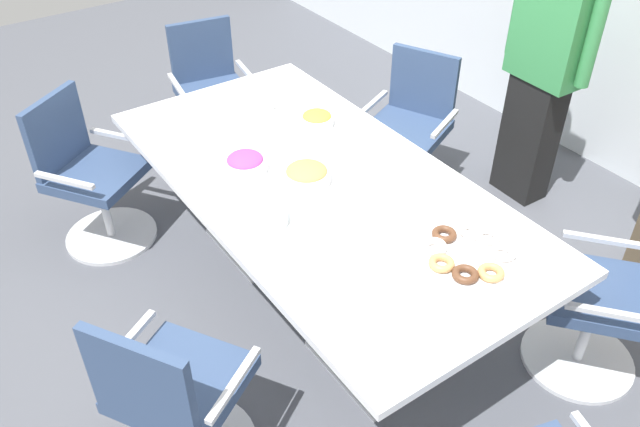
% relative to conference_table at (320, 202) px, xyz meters
% --- Properties ---
extents(ground_plane, '(10.00, 10.00, 0.01)m').
position_rel_conference_table_xyz_m(ground_plane, '(0.00, 0.00, -0.63)').
color(ground_plane, '#4C4F56').
extents(conference_table, '(2.40, 1.20, 0.75)m').
position_rel_conference_table_xyz_m(conference_table, '(0.00, 0.00, 0.00)').
color(conference_table, white).
rests_on(conference_table, ground).
extents(office_chair_0, '(0.71, 0.71, 0.91)m').
position_rel_conference_table_xyz_m(office_chair_0, '(-0.51, 1.05, -0.22)').
color(office_chair_0, silver).
rests_on(office_chair_0, ground).
extents(office_chair_1, '(0.62, 0.62, 0.91)m').
position_rel_conference_table_xyz_m(office_chair_1, '(-1.66, 0.24, -0.22)').
color(office_chair_1, silver).
rests_on(office_chair_1, ground).
extents(office_chair_2, '(0.75, 0.75, 0.91)m').
position_rel_conference_table_xyz_m(office_chair_2, '(-1.16, -0.80, -0.22)').
color(office_chair_2, silver).
rests_on(office_chair_2, ground).
extents(office_chair_3, '(0.74, 0.74, 0.91)m').
position_rel_conference_table_xyz_m(office_chair_3, '(0.52, -1.05, -0.22)').
color(office_chair_3, silver).
rests_on(office_chair_3, ground).
extents(office_chair_5, '(0.76, 0.76, 0.91)m').
position_rel_conference_table_xyz_m(office_chair_5, '(1.16, 0.81, -0.22)').
color(office_chair_5, silver).
rests_on(office_chair_5, ground).
extents(person_standing_0, '(0.61, 0.23, 1.71)m').
position_rel_conference_table_xyz_m(person_standing_0, '(-0.04, 1.64, 0.27)').
color(person_standing_0, black).
rests_on(person_standing_0, ground).
extents(snack_bowl_chips_yellow, '(0.18, 0.18, 0.08)m').
position_rel_conference_table_xyz_m(snack_bowl_chips_yellow, '(-0.45, 0.29, 0.16)').
color(snack_bowl_chips_yellow, white).
rests_on(snack_bowl_chips_yellow, conference_table).
extents(snack_bowl_candy_mix, '(0.20, 0.20, 0.10)m').
position_rel_conference_table_xyz_m(snack_bowl_candy_mix, '(-0.27, -0.25, 0.17)').
color(snack_bowl_candy_mix, white).
rests_on(snack_bowl_candy_mix, conference_table).
extents(snack_bowl_cookies, '(0.23, 0.23, 0.09)m').
position_rel_conference_table_xyz_m(snack_bowl_cookies, '(-0.03, -0.06, 0.17)').
color(snack_bowl_cookies, white).
rests_on(snack_bowl_cookies, conference_table).
extents(donut_platter, '(0.39, 0.39, 0.04)m').
position_rel_conference_table_xyz_m(donut_platter, '(0.80, 0.19, 0.14)').
color(donut_platter, white).
rests_on(donut_platter, conference_table).
extents(plate_stack, '(0.23, 0.23, 0.05)m').
position_rel_conference_table_xyz_m(plate_stack, '(0.12, -0.39, 0.15)').
color(plate_stack, white).
rests_on(plate_stack, conference_table).
extents(napkin_pile, '(0.17, 0.17, 0.07)m').
position_rel_conference_table_xyz_m(napkin_pile, '(-0.81, 0.09, 0.16)').
color(napkin_pile, white).
rests_on(napkin_pile, conference_table).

